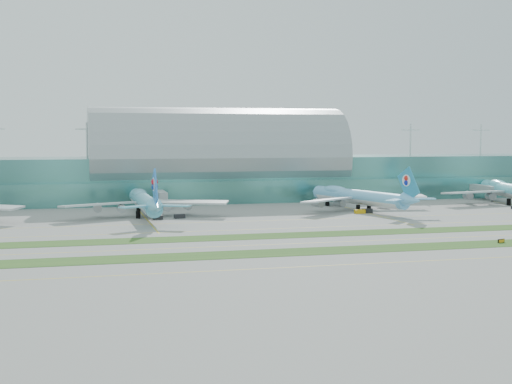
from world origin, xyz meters
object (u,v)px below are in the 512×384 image
object	(u,v)px
airliner_c	(358,196)
airliner_d	(512,190)
airliner_b	(144,201)
taxiway_sign_east	(501,241)
terminal	(218,169)

from	to	relation	value
airliner_c	airliner_d	xyz separation A→B (m)	(74.83, 6.57, 0.51)
airliner_b	taxiway_sign_east	distance (m)	127.30
terminal	airliner_d	distance (m)	132.85
terminal	taxiway_sign_east	xyz separation A→B (m)	(50.09, -155.83, -13.67)
terminal	taxiway_sign_east	distance (m)	164.26
airliner_d	taxiway_sign_east	distance (m)	120.32
terminal	airliner_b	distance (m)	78.70
terminal	airliner_b	xyz separation A→B (m)	(-40.75, -66.82, -8.25)
airliner_c	airliner_d	distance (m)	75.12
airliner_b	airliner_c	bearing A→B (deg)	0.69
airliner_b	taxiway_sign_east	bearing A→B (deg)	-45.46
taxiway_sign_east	airliner_c	bearing A→B (deg)	74.98
airliner_d	taxiway_sign_east	xyz separation A→B (m)	(-69.33, -98.17, -5.75)
terminal	airliner_d	bearing A→B (deg)	-25.77
terminal	airliner_b	bearing A→B (deg)	-121.38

